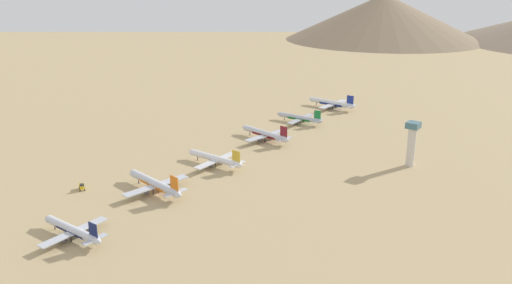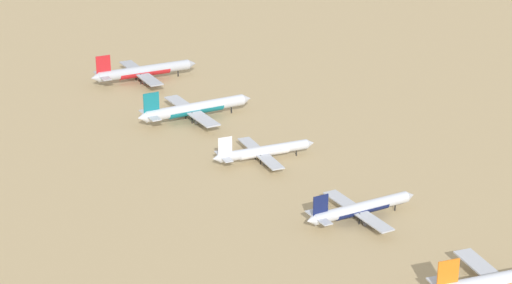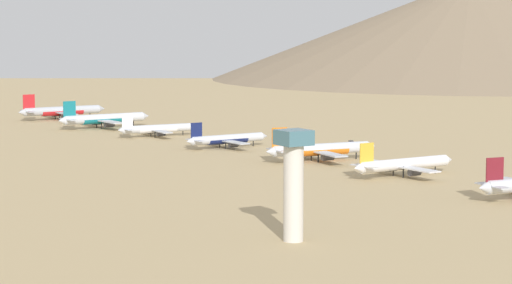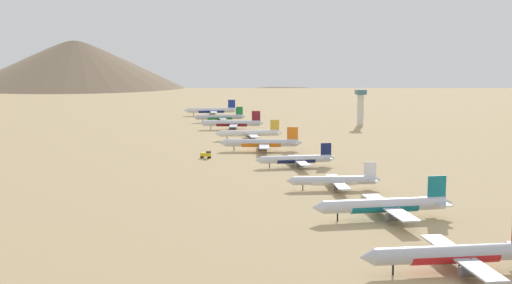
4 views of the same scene
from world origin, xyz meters
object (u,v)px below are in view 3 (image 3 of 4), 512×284
Objects in this scene: parked_jet_7 at (104,119)px; service_truck at (354,145)px; parked_jet_4 at (320,149)px; parked_jet_6 at (157,129)px; parked_jet_5 at (227,139)px; control_tower at (294,179)px; parked_jet_8 at (61,111)px; parked_jet_3 at (403,164)px.

service_truck is (51.68, -137.43, -2.66)m from parked_jet_7.
parked_jet_4 is 1.19× the size of parked_jet_6.
parked_jet_6 is (-5.25, 54.88, -0.06)m from parked_jet_5.
control_tower is at bearing -131.48° from service_truck.
control_tower is (-70.73, -275.90, 10.29)m from parked_jet_7.
parked_jet_4 is at bearing -82.45° from parked_jet_6.
parked_jet_8 is 339.19m from control_tower.
parked_jet_6 is 99.49m from service_truck.
parked_jet_6 is 49.91m from parked_jet_7.
parked_jet_4 is at bearing 90.92° from parked_jet_3.
parked_jet_4 is 110.40m from parked_jet_6.
parked_jet_4 is at bearing -80.37° from parked_jet_5.
parked_jet_3 is at bearing 37.29° from control_tower.
service_truck is (46.85, -87.76, -1.67)m from parked_jet_6.
parked_jet_5 reaches higher than service_truck.
parked_jet_5 reaches higher than parked_jet_6.
control_tower reaches higher than parked_jet_8.
parked_jet_8 is (-0.43, 55.77, 0.02)m from parked_jet_7.
parked_jet_5 is (-10.02, 102.17, -0.39)m from parked_jet_3.
service_truck is at bearing 48.52° from control_tower.
parked_jet_7 is at bearing 95.51° from parked_jet_5.
parked_jet_5 is 6.94× the size of service_truck.
parked_jet_3 is 1.09× the size of parked_jet_5.
service_truck is at bearing 33.83° from parked_jet_4.
parked_jet_6 is at bearing 95.46° from parked_jet_5.
parked_jet_6 is 6.85× the size of service_truck.
parked_jet_3 is 263.29m from parked_jet_8.
parked_jet_7 is at bearing 95.55° from parked_jet_3.
parked_jet_6 is 105.57m from parked_jet_8.
control_tower is at bearing -101.97° from parked_jet_8.
parked_jet_7 is 285.01m from control_tower.
service_truck is at bearing -74.90° from parked_jet_8.
parked_jet_3 is at bearing -114.50° from service_truck.
parked_jet_5 is 55.13m from parked_jet_6.
control_tower reaches higher than service_truck.
parked_jet_6 is at bearing 95.55° from parked_jet_3.
parked_jet_5 is 105.04m from parked_jet_7.
parked_jet_5 is 53.05m from service_truck.
parked_jet_3 is 7.55× the size of service_truck.
parked_jet_3 is 102.67m from parked_jet_5.
control_tower is (-75.57, -226.23, 11.28)m from parked_jet_6.
parked_jet_5 is at bearing -86.25° from parked_jet_8.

